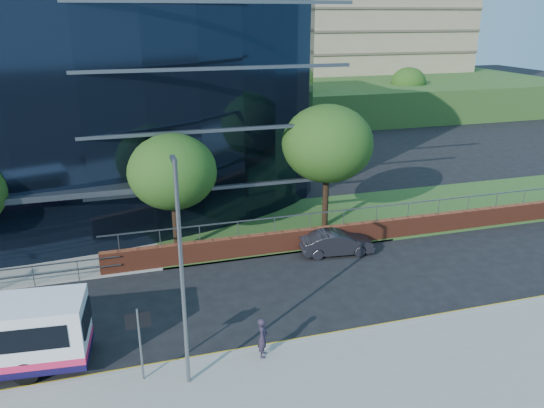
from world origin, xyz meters
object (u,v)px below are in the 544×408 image
object	(u,v)px
streetlight_east	(182,270)
tree_dist_e	(292,86)
tree_far_c	(172,172)
pedestrian	(263,338)
parked_car	(337,243)
tree_far_d	(327,144)
street_sign	(139,329)
tree_dist_f	(408,82)

from	to	relation	value
streetlight_east	tree_dist_e	bearing A→B (deg)	66.89
tree_far_c	pedestrian	distance (m)	11.27
streetlight_east	parked_car	size ratio (longest dim) A/B	2.05
pedestrian	parked_car	bearing A→B (deg)	-19.94
tree_far_d	tree_dist_e	xyz separation A→B (m)	(8.00, 30.00, -0.65)
tree_far_d	streetlight_east	size ratio (longest dim) A/B	0.93
street_sign	parked_car	bearing A→B (deg)	36.41
street_sign	tree_far_c	world-z (taller)	tree_far_c
tree_far_c	streetlight_east	size ratio (longest dim) A/B	0.81
tree_far_d	streetlight_east	world-z (taller)	streetlight_east
tree_dist_e	tree_dist_f	xyz separation A→B (m)	(16.00, 2.00, -0.33)
streetlight_east	pedestrian	size ratio (longest dim) A/B	5.08
street_sign	tree_dist_f	bearing A→B (deg)	50.84
tree_far_d	tree_far_c	bearing A→B (deg)	-173.66
tree_far_c	tree_dist_f	size ratio (longest dim) A/B	1.08
tree_far_c	streetlight_east	bearing A→B (deg)	-95.11
tree_far_c	tree_far_d	size ratio (longest dim) A/B	0.87
tree_far_d	parked_car	bearing A→B (deg)	-102.38
tree_dist_e	streetlight_east	distance (m)	45.85
pedestrian	tree_far_d	bearing A→B (deg)	-12.75
street_sign	streetlight_east	xyz separation A→B (m)	(1.50, -0.59, 2.29)
tree_far_c	parked_car	world-z (taller)	tree_far_c
tree_far_c	parked_car	xyz separation A→B (m)	(8.19, -2.70, -3.89)
tree_dist_f	tree_far_d	bearing A→B (deg)	-126.87
tree_far_d	pedestrian	distance (m)	14.19
tree_far_d	tree_dist_e	size ratio (longest dim) A/B	1.14
tree_far_d	parked_car	size ratio (longest dim) A/B	1.90
parked_car	streetlight_east	bearing A→B (deg)	139.22
street_sign	pedestrian	bearing A→B (deg)	0.98
tree_dist_e	streetlight_east	xyz separation A→B (m)	(-18.00, -42.17, -0.10)
tree_far_d	streetlight_east	xyz separation A→B (m)	(-10.00, -12.17, -0.75)
streetlight_east	pedestrian	world-z (taller)	streetlight_east
street_sign	tree_dist_e	bearing A→B (deg)	64.88
street_sign	tree_dist_e	world-z (taller)	tree_dist_e
tree_far_d	pedestrian	size ratio (longest dim) A/B	4.73
streetlight_east	pedestrian	bearing A→B (deg)	12.93
tree_far_d	tree_dist_e	world-z (taller)	tree_far_d
tree_dist_e	streetlight_east	world-z (taller)	streetlight_east
tree_dist_f	parked_car	world-z (taller)	tree_dist_f
tree_far_c	parked_car	bearing A→B (deg)	-18.28
tree_far_c	tree_far_d	xyz separation A→B (m)	(9.00, 1.00, 0.65)
streetlight_east	tree_far_d	bearing A→B (deg)	50.60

